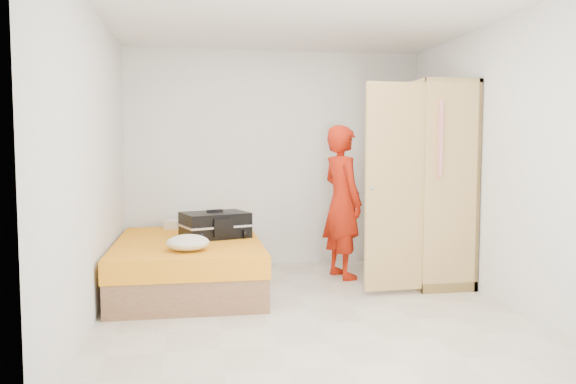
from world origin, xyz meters
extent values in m
plane|color=beige|center=(0.00, 0.00, 0.00)|extent=(4.00, 4.00, 0.00)
plane|color=white|center=(0.00, 0.00, 2.60)|extent=(4.00, 4.00, 0.00)
cube|color=white|center=(0.00, 2.00, 1.30)|extent=(3.60, 0.02, 2.60)
cube|color=white|center=(0.00, -2.00, 1.30)|extent=(3.60, 0.02, 2.60)
cube|color=white|center=(-1.80, 0.00, 1.30)|extent=(0.02, 4.00, 2.60)
cube|color=white|center=(1.80, 0.00, 1.30)|extent=(0.02, 4.00, 2.60)
cube|color=#906641|center=(-1.05, 0.90, 0.15)|extent=(1.40, 2.00, 0.30)
cube|color=orange|center=(-1.05, 0.90, 0.40)|extent=(1.42, 2.02, 0.20)
cube|color=tan|center=(1.77, 0.90, 1.05)|extent=(0.04, 1.20, 2.10)
cube|color=tan|center=(1.50, 0.32, 1.05)|extent=(0.58, 0.04, 2.10)
cube|color=tan|center=(1.50, 1.48, 1.05)|extent=(0.58, 0.04, 2.10)
cube|color=tan|center=(1.50, 0.90, 2.08)|extent=(0.58, 1.20, 0.04)
cube|color=tan|center=(1.50, 0.90, 0.05)|extent=(0.58, 1.20, 0.10)
cube|color=tan|center=(1.23, 1.20, 1.05)|extent=(0.04, 0.59, 2.00)
cube|color=tan|center=(0.92, 0.32, 1.05)|extent=(0.59, 0.07, 2.00)
cylinder|color=#B2B2B7|center=(1.50, 0.90, 1.92)|extent=(0.02, 1.10, 0.02)
imported|color=red|center=(0.62, 1.15, 0.84)|extent=(0.56, 0.70, 1.67)
cube|color=black|center=(-0.78, 1.04, 0.63)|extent=(0.76, 0.64, 0.26)
cube|color=black|center=(-0.78, 1.04, 0.77)|extent=(0.17, 0.10, 0.03)
ellipsoid|color=white|center=(-1.04, 0.30, 0.57)|extent=(0.39, 0.39, 0.15)
cube|color=white|center=(-1.06, 1.75, 0.55)|extent=(0.56, 0.35, 0.10)
camera|label=1|loc=(-0.97, -4.80, 1.43)|focal=35.00mm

